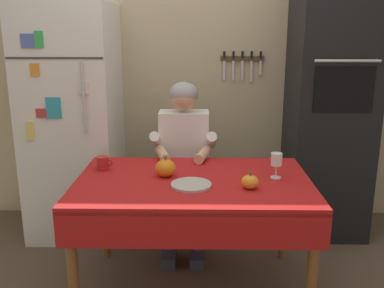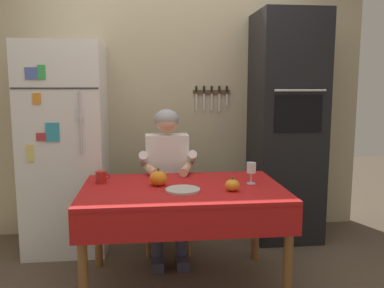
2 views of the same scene
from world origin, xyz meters
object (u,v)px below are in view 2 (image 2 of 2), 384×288
refrigerator (66,148)px  coffee_mug (101,177)px  pumpkin_large (232,185)px  pumpkin_medium (158,178)px  dining_table (183,199)px  wall_oven (286,128)px  chair_behind_person (167,190)px  wine_glass (251,169)px  seated_person (168,170)px  serving_tray (183,190)px

refrigerator → coffee_mug: bearing=-61.7°
pumpkin_large → pumpkin_medium: (-0.49, 0.20, 0.01)m
dining_table → pumpkin_large: bearing=-21.8°
wall_oven → chair_behind_person: size_ratio=2.26×
wall_oven → wine_glass: 1.05m
seated_person → pumpkin_medium: 0.54m
dining_table → coffee_mug: (-0.58, 0.19, 0.13)m
pumpkin_large → pumpkin_medium: size_ratio=0.80×
chair_behind_person → coffee_mug: (-0.50, -0.60, 0.27)m
seated_person → coffee_mug: size_ratio=11.92×
refrigerator → wine_glass: refrigerator is taller
wall_oven → serving_tray: 1.50m
wall_oven → coffee_mug: size_ratio=20.10×
seated_person → serving_tray: (0.07, -0.70, 0.01)m
seated_person → coffee_mug: (-0.50, -0.41, 0.05)m
dining_table → chair_behind_person: 0.81m
seated_person → pumpkin_large: seated_person is taller
wall_oven → serving_tray: size_ratio=8.97×
wall_oven → seated_person: size_ratio=1.69×
dining_table → pumpkin_large: pumpkin_large is taller
refrigerator → chair_behind_person: (0.87, -0.09, -0.39)m
dining_table → chair_behind_person: (-0.08, 0.79, -0.14)m
wall_oven → wine_glass: wall_oven is taller
refrigerator → chair_behind_person: bearing=-5.9°
coffee_mug → pumpkin_medium: size_ratio=0.82×
dining_table → seated_person: (-0.08, 0.60, 0.08)m
wall_oven → serving_tray: bearing=-136.1°
coffee_mug → pumpkin_medium: 0.43m
refrigerator → pumpkin_large: refrigerator is taller
refrigerator → pumpkin_large: size_ratio=17.79×
refrigerator → dining_table: refrigerator is taller
refrigerator → wall_oven: (2.00, 0.04, 0.15)m
refrigerator → seated_person: size_ratio=1.45×
wall_oven → dining_table: wall_oven is taller
chair_behind_person → pumpkin_medium: (-0.09, -0.72, 0.28)m
seated_person → pumpkin_medium: size_ratio=9.79×
dining_table → chair_behind_person: chair_behind_person is taller
wall_oven → wine_glass: bearing=-122.4°
dining_table → wine_glass: wine_glass is taller
dining_table → pumpkin_medium: pumpkin_medium is taller
wine_glass → serving_tray: (-0.51, -0.15, -0.10)m
wine_glass → serving_tray: bearing=-163.5°
serving_tray → pumpkin_large: bearing=-5.5°
pumpkin_large → refrigerator: bearing=141.5°
pumpkin_medium → serving_tray: (0.16, -0.17, -0.04)m
pumpkin_medium → wine_glass: bearing=-1.7°
pumpkin_large → serving_tray: pumpkin_large is taller
coffee_mug → wine_glass: size_ratio=0.67×
wine_glass → seated_person: bearing=136.2°
seated_person → refrigerator: bearing=162.3°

